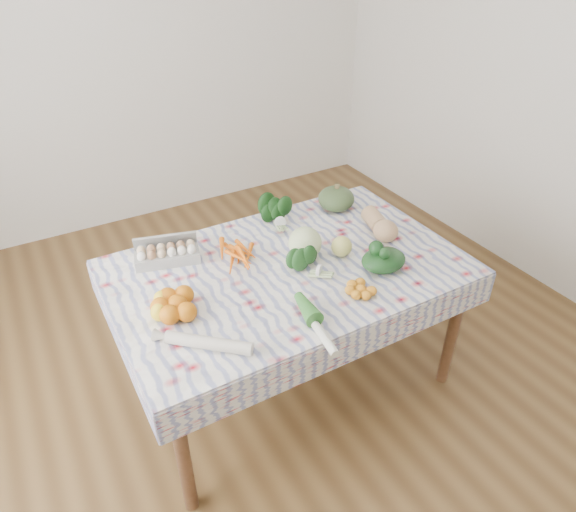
# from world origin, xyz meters

# --- Properties ---
(ground) EXTENTS (4.50, 4.50, 0.00)m
(ground) POSITION_xyz_m (0.00, 0.00, 0.00)
(ground) COLOR brown
(ground) RESTS_ON ground
(wall_back) EXTENTS (4.00, 0.04, 2.80)m
(wall_back) POSITION_xyz_m (0.00, 2.25, 1.40)
(wall_back) COLOR silver
(wall_back) RESTS_ON ground
(dining_table) EXTENTS (1.60, 1.00, 0.75)m
(dining_table) POSITION_xyz_m (0.00, 0.00, 0.68)
(dining_table) COLOR brown
(dining_table) RESTS_ON ground
(tablecloth) EXTENTS (1.66, 1.06, 0.01)m
(tablecloth) POSITION_xyz_m (0.00, 0.00, 0.76)
(tablecloth) COLOR silver
(tablecloth) RESTS_ON dining_table
(egg_carton) EXTENTS (0.33, 0.20, 0.08)m
(egg_carton) POSITION_xyz_m (-0.49, 0.32, 0.80)
(egg_carton) COLOR #989893
(egg_carton) RESTS_ON tablecloth
(carrot_bunch) EXTENTS (0.26, 0.24, 0.04)m
(carrot_bunch) POSITION_xyz_m (-0.19, 0.17, 0.78)
(carrot_bunch) COLOR orange
(carrot_bunch) RESTS_ON tablecloth
(kale_bunch) EXTENTS (0.20, 0.18, 0.14)m
(kale_bunch) POSITION_xyz_m (0.15, 0.37, 0.83)
(kale_bunch) COLOR #11340F
(kale_bunch) RESTS_ON tablecloth
(kabocha_squash) EXTENTS (0.26, 0.26, 0.13)m
(kabocha_squash) POSITION_xyz_m (0.52, 0.36, 0.83)
(kabocha_squash) COLOR #384E29
(kabocha_squash) RESTS_ON tablecloth
(cabbage) EXTENTS (0.17, 0.17, 0.16)m
(cabbage) POSITION_xyz_m (0.11, 0.03, 0.84)
(cabbage) COLOR #BDD18E
(cabbage) RESTS_ON tablecloth
(butternut_squash) EXTENTS (0.19, 0.29, 0.12)m
(butternut_squash) POSITION_xyz_m (0.57, 0.03, 0.82)
(butternut_squash) COLOR tan
(butternut_squash) RESTS_ON tablecloth
(orange_cluster) EXTENTS (0.33, 0.33, 0.09)m
(orange_cluster) POSITION_xyz_m (-0.57, -0.07, 0.81)
(orange_cluster) COLOR orange
(orange_cluster) RESTS_ON tablecloth
(broccoli) EXTENTS (0.21, 0.21, 0.11)m
(broccoli) POSITION_xyz_m (0.05, -0.11, 0.82)
(broccoli) COLOR #1B4819
(broccoli) RESTS_ON tablecloth
(mandarin_cluster) EXTENTS (0.18, 0.18, 0.05)m
(mandarin_cluster) POSITION_xyz_m (0.18, -0.34, 0.79)
(mandarin_cluster) COLOR orange
(mandarin_cluster) RESTS_ON tablecloth
(grapefruit) EXTENTS (0.12, 0.12, 0.10)m
(grapefruit) POSITION_xyz_m (0.28, -0.05, 0.81)
(grapefruit) COLOR #DAD766
(grapefruit) RESTS_ON tablecloth
(spinach_bag) EXTENTS (0.28, 0.26, 0.10)m
(spinach_bag) POSITION_xyz_m (0.38, -0.24, 0.81)
(spinach_bag) COLOR black
(spinach_bag) RESTS_ON tablecloth
(daikon) EXTENTS (0.31, 0.28, 0.05)m
(daikon) POSITION_xyz_m (-0.54, -0.33, 0.79)
(daikon) COLOR beige
(daikon) RESTS_ON tablecloth
(leek) EXTENTS (0.08, 0.35, 0.04)m
(leek) POSITION_xyz_m (-0.12, -0.45, 0.78)
(leek) COLOR white
(leek) RESTS_ON tablecloth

